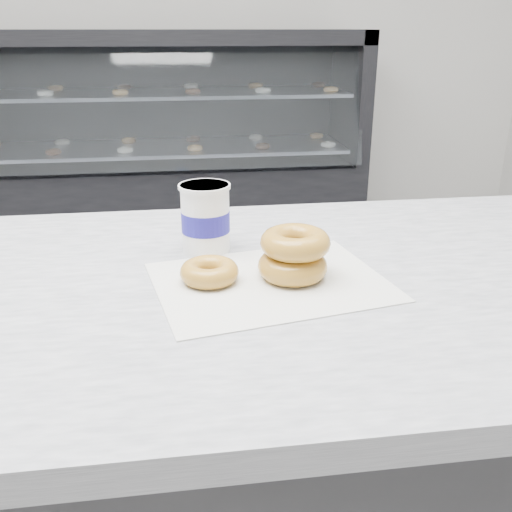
{
  "coord_description": "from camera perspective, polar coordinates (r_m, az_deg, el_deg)",
  "views": [
    {
      "loc": [
        0.09,
        -1.39,
        1.26
      ],
      "look_at": [
        0.21,
        -0.57,
        0.93
      ],
      "focal_mm": 40.0,
      "sensor_mm": 36.0,
      "label": 1
    }
  ],
  "objects": [
    {
      "name": "donut_single",
      "position": [
        0.86,
        -4.68,
        -1.58
      ],
      "size": [
        0.09,
        0.09,
        0.03
      ],
      "primitive_type": "torus",
      "rotation": [
        0.0,
        0.0,
        -0.05
      ],
      "color": "gold",
      "rests_on": "wax_paper"
    },
    {
      "name": "coffee_cup",
      "position": [
        0.97,
        -5.08,
        3.87
      ],
      "size": [
        0.09,
        0.09,
        0.12
      ],
      "rotation": [
        0.0,
        0.0,
        -0.11
      ],
      "color": "white",
      "rests_on": "counter"
    },
    {
      "name": "wax_paper",
      "position": [
        0.86,
        1.43,
        -2.59
      ],
      "size": [
        0.38,
        0.32,
        0.0
      ],
      "primitive_type": "cube",
      "rotation": [
        0.0,
        0.0,
        0.19
      ],
      "color": "silver",
      "rests_on": "counter"
    },
    {
      "name": "display_case",
      "position": [
        3.6,
        -9.38,
        9.26
      ],
      "size": [
        2.4,
        0.74,
        1.25
      ],
      "color": "black",
      "rests_on": "ground"
    },
    {
      "name": "donut_stack",
      "position": [
        0.87,
        3.81,
        0.17
      ],
      "size": [
        0.15,
        0.15,
        0.07
      ],
      "color": "gold",
      "rests_on": "wax_paper"
    },
    {
      "name": "ground",
      "position": [
        1.88,
        -9.26,
        -20.51
      ],
      "size": [
        5.0,
        5.0,
        0.0
      ],
      "primitive_type": "plane",
      "color": "gray",
      "rests_on": "ground"
    }
  ]
}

